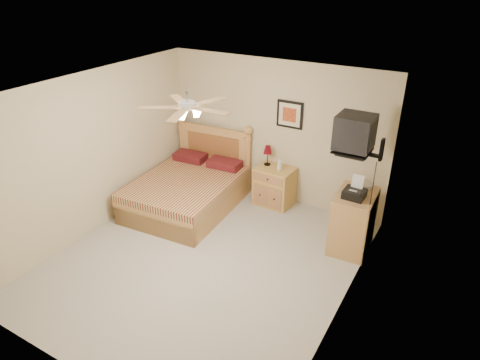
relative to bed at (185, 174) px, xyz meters
The scene contains 17 objects.
floor 1.72m from the bed, 44.86° to the right, with size 4.50×4.50×0.00m, color #AAA399.
ceiling 2.44m from the bed, 44.86° to the right, with size 4.00×4.50×0.04m, color white.
wall_back 1.70m from the bed, 45.11° to the left, with size 4.00×0.04×2.50m, color beige.
wall_front 3.60m from the bed, 71.53° to the right, with size 4.00×0.04×2.50m, color beige.
wall_left 1.54m from the bed, 127.98° to the right, with size 0.04×4.50×2.50m, color beige.
wall_right 3.37m from the bed, 19.71° to the right, with size 0.04×4.50×2.50m, color beige.
bed is the anchor object (origin of this frame).
nightstand 1.58m from the bed, 34.84° to the left, with size 0.64×0.48×0.70m, color #B9893C.
table_lamp 1.46m from the bed, 41.23° to the left, with size 0.19×0.19×0.36m, color #53030B, non-canonical shape.
lotion_bottle 1.62m from the bed, 32.25° to the left, with size 0.08×0.08×0.21m, color silver.
framed_picture 2.03m from the bed, 38.50° to the left, with size 0.46×0.04×0.46m, color black.
dresser 2.87m from the bed, ahead, with size 0.54×0.77×0.91m, color #AA7340.
fax_machine 2.88m from the bed, ahead, with size 0.29×0.31×0.31m, color black, non-canonical shape.
magazine_lower 2.85m from the bed, 11.11° to the left, with size 0.21×0.28×0.03m, color #B2A38D.
magazine_upper 2.85m from the bed, 11.33° to the left, with size 0.20×0.28×0.02m, color gray.
wall_tv 3.11m from the bed, ahead, with size 0.56×0.46×0.58m, color black, non-canonical shape.
ceiling_fan 2.44m from the bed, 49.55° to the right, with size 1.14×1.14×0.28m, color silver, non-canonical shape.
Camera 1 is at (2.95, -4.09, 3.85)m, focal length 32.00 mm.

